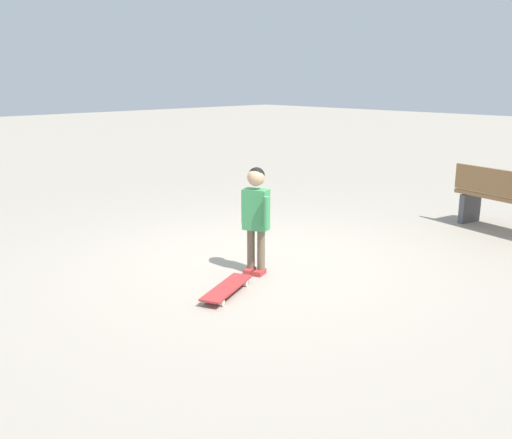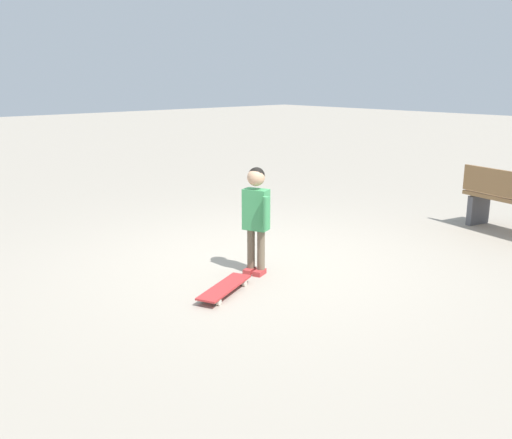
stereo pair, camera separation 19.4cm
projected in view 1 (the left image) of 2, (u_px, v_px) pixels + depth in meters
ground_plane at (262, 261)px, 5.94m from camera, size 50.00×50.00×0.00m
child_person at (256, 209)px, 5.42m from camera, size 0.24×0.41×1.06m
skateboard at (227, 288)px, 5.02m from camera, size 0.74×0.46×0.07m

